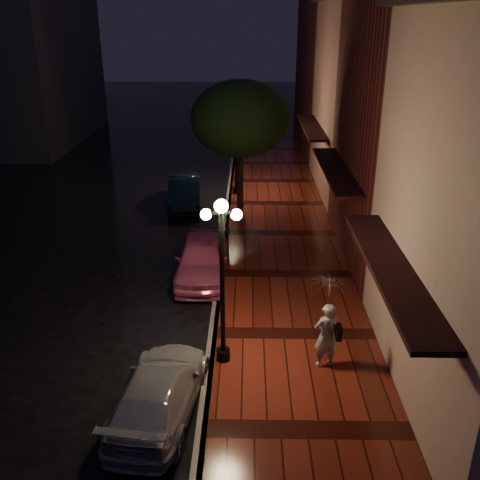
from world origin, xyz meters
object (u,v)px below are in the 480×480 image
(silver_car, at_px, (159,391))
(parking_meter, at_px, (228,242))
(navy_car, at_px, (185,192))
(pink_car, at_px, (202,258))
(streetlamp_near, at_px, (222,273))
(street_tree, at_px, (240,121))
(streetlamp_far, at_px, (236,144))
(woman_with_umbrella, at_px, (328,309))

(silver_car, distance_m, parking_meter, 7.81)
(navy_car, bearing_deg, pink_car, -84.05)
(streetlamp_near, height_order, pink_car, streetlamp_near)
(street_tree, xyz_separation_m, silver_car, (-1.59, -12.84, -3.66))
(silver_car, relative_size, parking_meter, 3.04)
(streetlamp_near, xyz_separation_m, streetlamp_far, (0.00, 14.00, 0.00))
(navy_car, relative_size, parking_meter, 3.12)
(woman_with_umbrella, height_order, parking_meter, woman_with_umbrella)
(streetlamp_near, xyz_separation_m, pink_car, (-0.95, 4.99, -1.89))
(streetlamp_near, height_order, parking_meter, streetlamp_near)
(silver_car, bearing_deg, navy_car, -78.70)
(streetlamp_far, relative_size, parking_meter, 3.22)
(streetlamp_far, height_order, pink_car, streetlamp_far)
(silver_car, xyz_separation_m, woman_with_umbrella, (3.89, 1.67, 1.18))
(streetlamp_far, height_order, parking_meter, streetlamp_far)
(street_tree, distance_m, parking_meter, 6.11)
(navy_car, relative_size, silver_car, 1.03)
(streetlamp_near, relative_size, woman_with_umbrella, 1.76)
(parking_meter, bearing_deg, streetlamp_far, 98.53)
(pink_car, bearing_deg, street_tree, 77.99)
(street_tree, bearing_deg, woman_with_umbrella, -78.38)
(streetlamp_far, distance_m, woman_with_umbrella, 14.44)
(navy_car, height_order, silver_car, navy_car)
(woman_with_umbrella, distance_m, parking_meter, 6.65)
(streetlamp_far, bearing_deg, woman_with_umbrella, -79.78)
(streetlamp_far, xyz_separation_m, silver_car, (-1.33, -15.85, -2.01))
(parking_meter, bearing_deg, pink_car, -125.32)
(streetlamp_far, height_order, street_tree, street_tree)
(pink_car, height_order, navy_car, pink_car)
(street_tree, relative_size, parking_meter, 4.34)
(streetlamp_near, distance_m, streetlamp_far, 14.00)
(pink_car, bearing_deg, parking_meter, 44.84)
(woman_with_umbrella, xyz_separation_m, parking_meter, (-2.65, 6.04, -0.81))
(navy_car, bearing_deg, street_tree, -34.15)
(streetlamp_near, distance_m, silver_car, 3.04)
(pink_car, xyz_separation_m, woman_with_umbrella, (3.51, -5.17, 1.05))
(streetlamp_far, xyz_separation_m, navy_car, (-2.38, -1.53, -1.91))
(streetlamp_far, height_order, silver_car, streetlamp_far)
(streetlamp_near, distance_m, street_tree, 11.12)
(street_tree, bearing_deg, streetlamp_near, -91.35)
(streetlamp_near, xyz_separation_m, parking_meter, (-0.10, 5.85, -1.64))
(streetlamp_far, distance_m, pink_car, 9.26)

